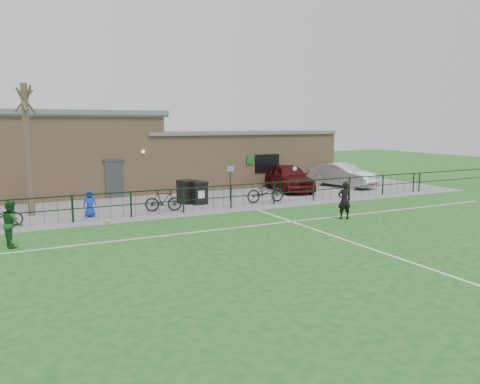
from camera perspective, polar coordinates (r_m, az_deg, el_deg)
name	(u,v)px	position (r m, az deg, el deg)	size (l,w,h in m)	color
ground	(306,249)	(16.14, 8.05, -6.90)	(90.00, 90.00, 0.00)	#185418
paving_strip	(176,195)	(28.06, -7.81, -0.34)	(34.00, 13.00, 0.02)	slate
pitch_line_touch	(214,211)	(22.81, -3.16, -2.30)	(28.00, 0.10, 0.01)	white
pitch_line_mid	(251,226)	(19.46, 1.32, -4.16)	(28.00, 0.10, 0.01)	white
pitch_line_perp	(352,242)	(17.32, 13.53, -5.98)	(0.10, 16.00, 0.01)	white
perimeter_fence	(213,198)	(22.89, -3.37, -0.75)	(28.00, 0.10, 1.20)	black
bare_tree	(28,151)	(23.32, -24.44, 4.61)	(0.30, 0.30, 6.00)	#4D3D2F
wheelie_bin_left	(198,193)	(24.65, -5.10, -0.17)	(0.73, 0.83, 1.11)	black
wheelie_bin_right	(187,193)	(24.89, -6.47, -0.07)	(0.76, 0.86, 1.15)	black
sign_post	(230,182)	(25.60, -1.20, 1.18)	(0.06, 0.06, 2.00)	black
car_maroon	(289,177)	(29.55, 5.96, 1.79)	(1.98, 4.93, 1.68)	#4A0D10
car_silver	(342,175)	(31.95, 12.39, 2.04)	(1.66, 4.76, 1.57)	#B2B5BA
bicycle_c	(1,216)	(21.61, -27.14, -2.58)	(0.60, 1.71, 0.90)	black
bicycle_d	(163,200)	(22.81, -9.34, -1.02)	(0.49, 1.75, 1.05)	black
bicycle_e	(265,192)	(25.08, 3.12, -0.01)	(0.74, 2.11, 1.11)	black
spectator_child	(90,204)	(22.20, -17.85, -1.35)	(0.60, 0.39, 1.22)	#1436BD
goalkeeper_kick	(343,199)	(21.30, 12.44, -0.89)	(1.00, 3.59, 2.10)	black
outfield_player	(12,224)	(17.94, -26.05, -3.48)	(0.79, 0.61, 1.62)	#164F20
ball_ground	(108,221)	(20.69, -15.84, -3.44)	(0.21, 0.21, 0.21)	silver
clubhouse	(147,155)	(30.41, -11.31, 4.44)	(24.25, 5.40, 4.96)	tan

